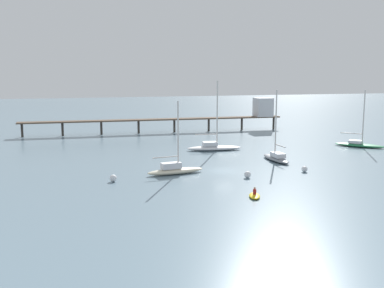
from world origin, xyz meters
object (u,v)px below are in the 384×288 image
object	(u,v)px
mooring_buoy_mid	(248,175)
sailboat_cream	(175,169)
sailboat_gray	(276,157)
sailboat_green	(359,144)
dinghy_yellow	(255,195)
pier	(217,113)
sailboat_white	(214,147)
mooring_buoy_inner	(305,169)
mooring_buoy_outer	(113,178)

from	to	relation	value
mooring_buoy_mid	sailboat_cream	bearing A→B (deg)	149.74
sailboat_gray	sailboat_green	world-z (taller)	sailboat_gray
sailboat_green	dinghy_yellow	size ratio (longest dim) A/B	3.69
pier	sailboat_green	xyz separation A→B (m)	(16.55, -29.13, -3.63)
sailboat_gray	sailboat_white	size ratio (longest dim) A/B	0.90
sailboat_cream	mooring_buoy_mid	world-z (taller)	sailboat_cream
pier	mooring_buoy_inner	xyz separation A→B (m)	(-3.95, -44.67, -3.78)
sailboat_cream	sailboat_white	size ratio (longest dim) A/B	0.81
sailboat_green	dinghy_yellow	world-z (taller)	sailboat_green
mooring_buoy_inner	pier	bearing A→B (deg)	84.94
mooring_buoy_mid	mooring_buoy_outer	xyz separation A→B (m)	(-16.47, 2.97, 0.01)
mooring_buoy_outer	mooring_buoy_inner	bearing A→B (deg)	-4.64
sailboat_green	mooring_buoy_mid	world-z (taller)	sailboat_green
sailboat_gray	mooring_buoy_mid	distance (m)	12.45
sailboat_gray	sailboat_green	distance (m)	21.88
sailboat_gray	sailboat_white	distance (m)	13.11
sailboat_cream	mooring_buoy_outer	size ratio (longest dim) A/B	10.93
sailboat_green	mooring_buoy_inner	size ratio (longest dim) A/B	12.73
sailboat_cream	sailboat_gray	xyz separation A→B (m)	(16.93, 4.10, -0.02)
pier	mooring_buoy_outer	xyz separation A→B (m)	(-29.14, -42.63, -3.74)
sailboat_cream	mooring_buoy_inner	bearing A→B (deg)	-12.87
mooring_buoy_inner	dinghy_yellow	bearing A→B (deg)	-141.17
sailboat_white	mooring_buoy_outer	xyz separation A→B (m)	(-19.38, -17.69, -0.22)
sailboat_white	dinghy_yellow	bearing A→B (deg)	-101.42
sailboat_cream	sailboat_green	size ratio (longest dim) A/B	0.93
pier	sailboat_gray	world-z (taller)	sailboat_gray
mooring_buoy_inner	mooring_buoy_outer	distance (m)	25.27
dinghy_yellow	mooring_buoy_mid	world-z (taller)	dinghy_yellow
sailboat_cream	mooring_buoy_inner	world-z (taller)	sailboat_cream
pier	dinghy_yellow	bearing A→B (deg)	-106.14
sailboat_cream	sailboat_gray	size ratio (longest dim) A/B	0.89
pier	sailboat_cream	bearing A→B (deg)	-117.14
mooring_buoy_inner	mooring_buoy_outer	xyz separation A→B (m)	(-25.19, 2.04, 0.04)
sailboat_gray	mooring_buoy_mid	size ratio (longest dim) A/B	12.45
pier	mooring_buoy_outer	distance (m)	51.77
sailboat_white	sailboat_cream	bearing A→B (deg)	-125.10
sailboat_white	dinghy_yellow	size ratio (longest dim) A/B	4.28
mooring_buoy_mid	dinghy_yellow	bearing A→B (deg)	-109.35
sailboat_green	sailboat_gray	bearing A→B (deg)	-159.76
sailboat_gray	mooring_buoy_inner	world-z (taller)	sailboat_gray
sailboat_cream	mooring_buoy_mid	xyz separation A→B (m)	(8.24, -4.80, -0.25)
sailboat_cream	sailboat_green	bearing A→B (deg)	17.30
sailboat_cream	dinghy_yellow	size ratio (longest dim) A/B	3.45
sailboat_cream	sailboat_white	world-z (taller)	sailboat_white
sailboat_gray	dinghy_yellow	distance (m)	20.95
pier	mooring_buoy_inner	size ratio (longest dim) A/B	73.04
sailboat_gray	mooring_buoy_inner	distance (m)	7.98
dinghy_yellow	pier	bearing A→B (deg)	73.86
mooring_buoy_inner	mooring_buoy_outer	world-z (taller)	mooring_buoy_outer
sailboat_gray	mooring_buoy_inner	bearing A→B (deg)	-89.84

